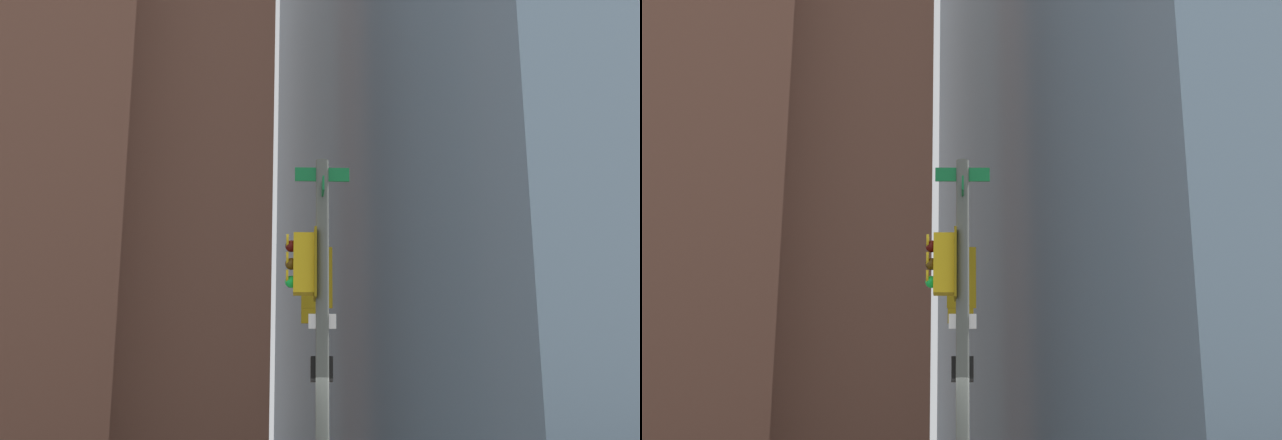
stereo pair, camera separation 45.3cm
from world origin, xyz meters
TOP-DOWN VIEW (x-y plane):
  - signal_pole_assembly at (1.50, -0.03)m, footprint 5.36×2.69m
  - building_brick_midblock at (41.20, -1.18)m, footprint 19.92×19.67m

SIDE VIEW (x-z plane):
  - signal_pole_assembly at x=1.50m, z-range 0.94..7.10m
  - building_brick_midblock at x=41.20m, z-range 0.00..48.00m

